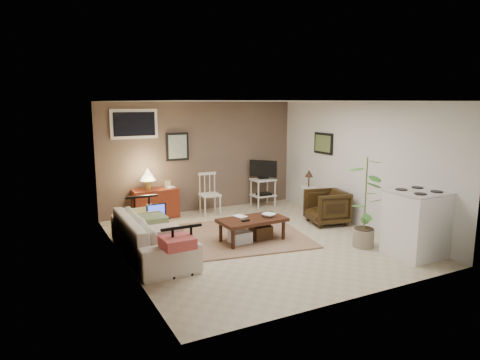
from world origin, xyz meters
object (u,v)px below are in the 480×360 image
red_console (155,201)px  stove (416,223)px  coffee_table (252,228)px  tv_stand (263,182)px  armchair (327,205)px  potted_plant (365,199)px  side_table (309,186)px  sofa (151,229)px  spindle_chair (210,195)px

red_console → stove: 5.04m
coffee_table → tv_stand: size_ratio=1.09×
stove → armchair: bearing=92.9°
coffee_table → stove: stove is taller
tv_stand → potted_plant: potted_plant is taller
coffee_table → potted_plant: 1.96m
side_table → red_console: bearing=161.2°
coffee_table → armchair: size_ratio=1.60×
potted_plant → stove: bearing=-57.3°
stove → coffee_table: bearing=138.3°
sofa → side_table: side_table is taller
armchair → potted_plant: 1.50m
tv_stand → armchair: size_ratio=1.46×
sofa → tv_stand: (3.19, 1.99, 0.14)m
spindle_chair → side_table: 2.16m
sofa → armchair: 3.59m
spindle_chair → stove: 4.29m
spindle_chair → sofa: bearing=-133.2°
coffee_table → red_console: size_ratio=1.11×
coffee_table → red_console: (-1.05, 2.27, 0.12)m
sofa → red_console: red_console is taller
sofa → armchair: (3.58, 0.16, -0.06)m
red_console → armchair: red_console is taller
side_table → sofa: bearing=-164.4°
red_console → potted_plant: potted_plant is taller
stove → sofa: bearing=152.6°
red_console → stove: (3.02, -4.03, 0.15)m
tv_stand → potted_plant: bearing=-88.9°
spindle_chair → side_table: (1.96, -0.89, 0.17)m
coffee_table → side_table: side_table is taller
side_table → armchair: size_ratio=1.28×
tv_stand → potted_plant: (0.06, -3.22, 0.25)m
stove → side_table: bearing=88.1°
armchair → stove: bearing=14.7°
sofa → tv_stand: bearing=-58.0°
red_console → potted_plant: size_ratio=0.69×
coffee_table → potted_plant: bearing=-35.1°
spindle_chair → potted_plant: 3.51m
side_table → potted_plant: 2.36m
spindle_chair → side_table: side_table is taller
armchair → stove: size_ratio=0.70×
armchair → tv_stand: bearing=-156.0°
stove → spindle_chair: bearing=115.7°
spindle_chair → stove: (1.86, -3.86, 0.11)m
tv_stand → stove: size_ratio=1.02×
red_console → coffee_table: bearing=-65.1°
spindle_chair → armchair: bearing=-45.5°
sofa → side_table: 3.93m
side_table → armchair: side_table is taller
armchair → spindle_chair: bearing=-123.6°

